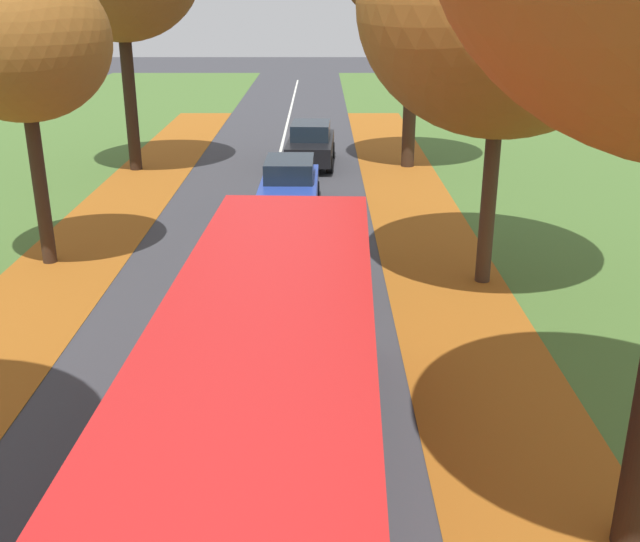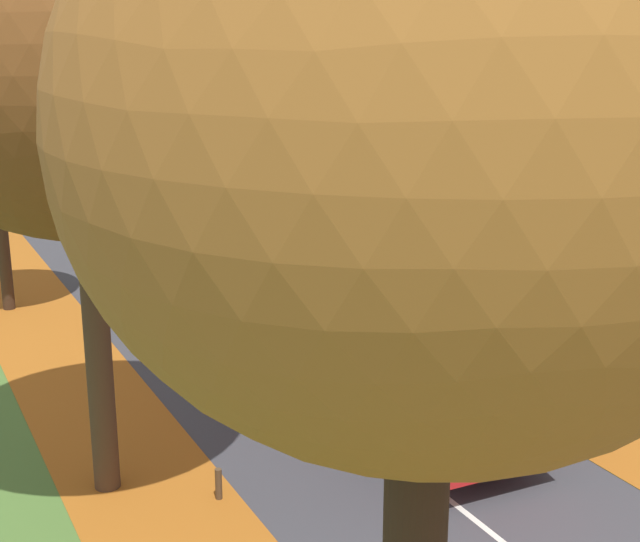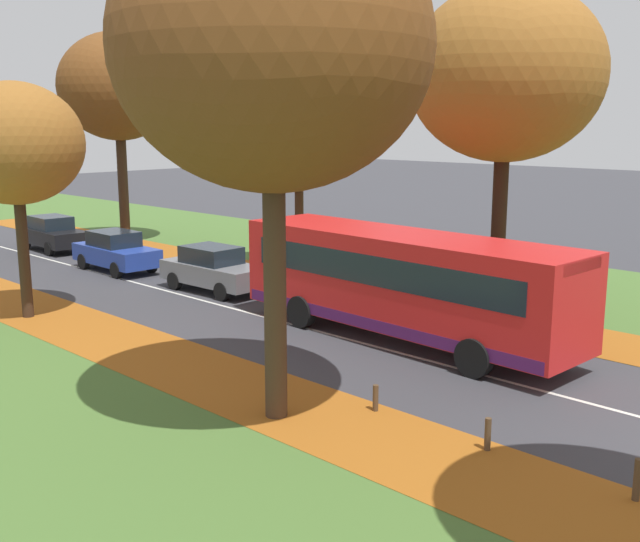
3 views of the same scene
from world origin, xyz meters
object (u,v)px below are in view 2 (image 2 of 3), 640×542
tree_left_nearest (428,136)px  tree_right_near (550,52)px  car_grey_lead (228,266)px  car_blue_following (157,229)px  car_black_third_in_line (123,197)px  tree_left_near (78,66)px  bollard_fourth (219,484)px  tree_right_far (203,31)px  bus (366,320)px  tree_right_mid (352,84)px

tree_left_nearest → tree_right_near: 15.01m
car_grey_lead → car_blue_following: (-0.43, 5.86, 0.00)m
tree_right_near → car_grey_lead: 11.85m
tree_right_near → car_black_third_in_line: 22.65m
tree_left_nearest → car_blue_following: size_ratio=2.27×
tree_left_near → tree_right_near: size_ratio=1.01×
tree_right_near → tree_left_nearest: bearing=-134.2°
tree_left_near → bollard_fourth: tree_left_near is taller
tree_right_far → bus: bearing=-101.0°
bus → car_black_third_in_line: 21.04m
car_grey_lead → car_black_third_in_line: 12.40m
tree_right_far → car_blue_following: 10.21m
tree_left_near → car_blue_following: tree_left_near is taller
tree_left_nearest → tree_right_far: 33.29m
tree_right_near → tree_left_near: bearing=-173.1°
tree_right_far → bus: 21.94m
car_black_third_in_line → car_blue_following: bearing=-94.9°
tree_right_mid → car_black_third_in_line: 14.11m
tree_left_near → tree_right_mid: bearing=43.7°
bus → car_grey_lead: bus is taller
tree_right_mid → tree_left_near: bearing=-136.3°
car_blue_following → car_black_third_in_line: (0.57, 6.55, 0.00)m
tree_left_nearest → tree_left_near: size_ratio=0.95×
car_grey_lead → car_black_third_in_line: same height
tree_right_far → car_blue_following: bearing=-124.5°
tree_left_nearest → tree_right_near: tree_right_near is taller
tree_right_far → car_blue_following: tree_right_far is taller
bollard_fourth → car_blue_following: bearing=76.1°
tree_right_far → tree_right_near: bearing=-88.7°
tree_right_near → bus: 7.23m
bollard_fourth → car_grey_lead: 12.41m
car_grey_lead → bus: bearing=-90.9°
tree_left_near → tree_right_near: (10.67, 1.29, 0.03)m
tree_right_far → bus: tree_right_far is taller
tree_right_near → tree_right_far: bearing=91.3°
tree_right_near → car_blue_following: size_ratio=2.38×
tree_left_nearest → bus: size_ratio=0.91×
bollard_fourth → bus: 5.58m
tree_left_near → tree_right_near: bearing=6.9°
tree_left_near → tree_right_mid: (10.65, 10.17, -1.19)m
tree_right_mid → bollard_fourth: tree_right_mid is taller
tree_right_near → car_black_third_in_line: tree_right_near is taller
car_blue_following → car_grey_lead: bearing=-85.8°
tree_right_mid → car_grey_lead: tree_right_mid is taller
tree_left_near → bollard_fourth: 7.35m
car_grey_lead → car_blue_following: same height
tree_right_near → car_blue_following: 16.80m
bollard_fourth → tree_left_near: bearing=140.9°
tree_right_near → bollard_fourth: size_ratio=17.41×
bus → tree_left_near: bearing=-166.1°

